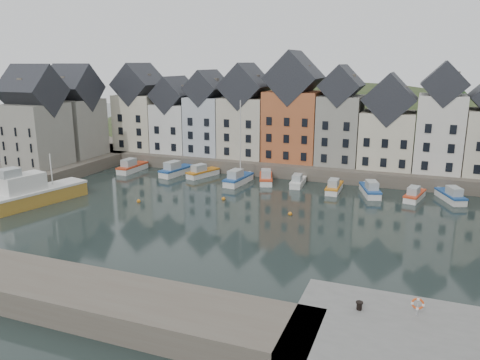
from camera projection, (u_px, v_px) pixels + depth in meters
The scene contains 22 objects.
ground at pixel (228, 222), 53.86m from camera, with size 260.00×260.00×0.00m, color black.
far_quay at pixel (295, 163), 80.75m from camera, with size 90.00×16.00×2.00m, color brown.
left_quay at pixel (6, 179), 69.26m from camera, with size 14.00×54.00×2.00m, color brown.
near_quay at pixel (440, 354), 27.84m from camera, with size 18.00×10.00×2.00m, color #60605E.
near_wall at pixel (7, 280), 37.21m from camera, with size 50.00×6.00×2.00m, color brown.
hillside at pixel (321, 221), 108.90m from camera, with size 153.60×70.40×64.00m.
far_terrace at pixel (312, 119), 75.90m from camera, with size 72.37×8.16×17.78m.
left_terrace at pixel (56, 119), 76.48m from camera, with size 7.65×17.00×15.69m.
mooring_buoys at pixel (215, 204), 60.05m from camera, with size 20.50×5.50×0.50m.
boat_a at pixel (132, 167), 78.49m from camera, with size 2.19×6.63×2.53m.
boat_b at pixel (176, 170), 76.13m from camera, with size 3.28×7.02×2.59m.
boat_c at pixel (202, 172), 75.04m from camera, with size 3.78×6.26×2.30m.
boat_d at pixel (238, 179), 70.55m from camera, with size 2.70×6.81×12.69m.
boat_e at pixel (266, 178), 71.33m from camera, with size 3.75×6.44×2.36m.
boat_f at pixel (298, 182), 69.54m from camera, with size 2.00×5.45×2.06m.
boat_g at pixel (334, 187), 66.26m from camera, with size 1.81×5.67×2.17m.
boat_h at pixel (370, 190), 64.65m from camera, with size 3.71×6.44×2.36m.
boat_i at pixel (414, 195), 62.41m from camera, with size 2.90×5.79×2.13m.
boat_j at pixel (451, 196), 61.88m from camera, with size 3.98×6.20×2.28m.
large_vessel at pixel (35, 193), 60.18m from camera, with size 6.27×13.05×6.56m.
mooring_bollard at pixel (359, 305), 30.81m from camera, with size 0.48×0.48×0.56m.
life_ring_post at pixel (418, 304), 29.86m from camera, with size 0.80×0.17×1.30m.
Camera 1 is at (19.66, -47.12, 17.87)m, focal length 35.00 mm.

